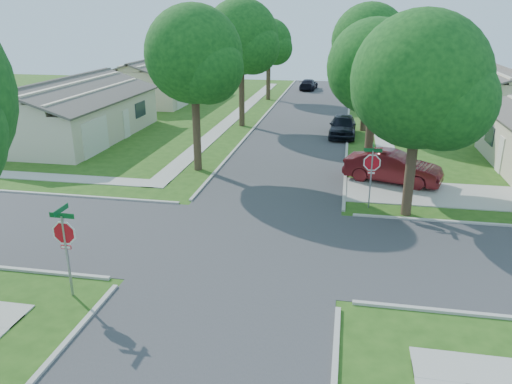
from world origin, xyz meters
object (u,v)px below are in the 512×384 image
object	(u,v)px
tree_w_near	(195,59)
house_nw_near	(69,116)
car_curb_west	(309,84)
tree_e_near	(376,72)
house_ne_far	(496,98)
stop_sign_sw	(65,237)
tree_e_mid	(370,45)
house_nw_far	(157,85)
car_curb_east	(343,126)
tree_e_far	(366,40)
tree_ne_corner	(421,87)
tree_w_mid	(242,40)
car_driveway	(393,167)
tree_w_far	(269,44)
stop_sign_ne	(372,165)

from	to	relation	value
tree_w_near	house_nw_near	world-z (taller)	tree_w_near
car_curb_west	tree_e_near	bearing A→B (deg)	104.57
tree_w_near	house_ne_far	size ratio (longest dim) A/B	0.66
stop_sign_sw	tree_e_mid	world-z (taller)	tree_e_mid
house_nw_far	car_curb_east	bearing A→B (deg)	-34.56
stop_sign_sw	tree_e_mid	distance (m)	27.71
tree_e_far	tree_e_mid	bearing A→B (deg)	-89.98
tree_ne_corner	car_curb_east	world-z (taller)	tree_ne_corner
stop_sign_sw	tree_w_mid	xyz separation A→B (m)	(0.06, 25.71, 4.46)
car_curb_east	tree_e_far	bearing A→B (deg)	84.99
tree_e_near	car_driveway	distance (m)	4.99
tree_w_near	tree_w_mid	world-z (taller)	tree_w_mid
tree_w_far	stop_sign_ne	bearing A→B (deg)	-72.30
tree_e_near	tree_w_mid	distance (m)	15.26
tree_w_near	car_curb_east	xyz separation A→B (m)	(7.84, 9.77, -5.33)
tree_w_mid	car_curb_east	xyz separation A→B (m)	(7.84, -2.23, -5.71)
car_driveway	tree_e_mid	bearing A→B (deg)	23.05
house_nw_near	house_nw_far	size ratio (longest dim) A/B	1.00
tree_e_near	tree_e_mid	size ratio (longest dim) A/B	0.90
tree_e_near	stop_sign_sw	bearing A→B (deg)	-124.59
tree_w_far	house_nw_near	world-z (taller)	tree_w_far
car_curb_east	car_curb_west	distance (m)	23.50
tree_e_far	house_nw_far	xyz separation A→B (m)	(-20.75, -2.01, -4.46)
tree_e_far	car_curb_east	xyz separation A→B (m)	(-1.55, -15.23, -5.20)
tree_e_far	house_ne_far	distance (m)	13.09
tree_e_far	house_ne_far	world-z (taller)	tree_e_far
tree_e_far	car_curb_west	size ratio (longest dim) A/B	2.07
tree_e_far	tree_w_near	distance (m)	26.71
tree_e_mid	car_driveway	size ratio (longest dim) A/B	1.86
house_ne_far	house_nw_far	distance (m)	32.12
tree_e_far	house_nw_near	distance (m)	28.49
stop_sign_sw	tree_e_far	bearing A→B (deg)	76.27
stop_sign_sw	tree_ne_corner	bearing A→B (deg)	38.84
tree_ne_corner	car_driveway	xyz separation A→B (m)	(-0.36, 4.49, -4.77)
tree_e_near	tree_w_mid	world-z (taller)	tree_w_mid
tree_w_far	car_driveway	xyz separation A→B (m)	(10.65, -25.31, -4.69)
car_curb_west	stop_sign_ne	bearing A→B (deg)	103.32
tree_e_far	tree_w_near	world-z (taller)	tree_w_near
tree_w_mid	house_ne_far	distance (m)	22.68
house_nw_far	car_driveway	xyz separation A→B (m)	(21.99, -23.30, -0.70)
tree_e_far	car_driveway	world-z (taller)	tree_e_far
tree_w_near	house_nw_near	distance (m)	13.63
tree_e_mid	tree_w_mid	size ratio (longest dim) A/B	0.96
tree_e_mid	car_curb_east	bearing A→B (deg)	-124.92
stop_sign_ne	house_ne_far	distance (m)	26.80
tree_e_far	tree_w_far	size ratio (longest dim) A/B	1.09
tree_e_near	tree_w_far	world-z (taller)	tree_e_near
tree_ne_corner	house_nw_near	distance (m)	25.15
tree_e_near	tree_e_mid	world-z (taller)	tree_e_mid
tree_w_near	house_ne_far	world-z (taller)	tree_w_near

